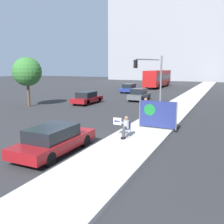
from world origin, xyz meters
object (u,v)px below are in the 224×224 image
Objects in this scene: car_on_road_nearest at (87,98)px; street_tree_near_curb at (27,72)px; traffic_light_pole at (150,73)px; parked_car_curbside at (54,140)px; seated_protester at (125,126)px; jogger_on_sidewalk at (146,111)px; car_on_road_midblock at (139,95)px; city_bus_on_road at (158,78)px; car_on_road_distant at (129,88)px; protest_banner at (157,114)px.

car_on_road_nearest is 6.88m from street_tree_near_curb.
traffic_light_pole reaches higher than parked_car_curbside.
jogger_on_sidewalk is (-0.01, 3.83, 0.28)m from seated_protester.
seated_protester is at bearing -80.32° from traffic_light_pole.
street_tree_near_curb is (-4.60, -4.19, 2.93)m from car_on_road_nearest.
street_tree_near_curb is (-9.01, -9.40, 2.88)m from car_on_road_midblock.
street_tree_near_curb is at bearing 177.02° from seated_protester.
jogger_on_sidewalk is 7.71m from parked_car_curbside.
seated_protester is at bearing -77.92° from city_bus_on_road.
car_on_road_nearest is (-9.20, 7.38, -0.41)m from jogger_on_sidewalk.
car_on_road_midblock reaches higher than car_on_road_distant.
traffic_light_pole is at bearing -61.95° from car_on_road_midblock.
traffic_light_pole reaches higher than car_on_road_distant.
car_on_road_midblock is at bearing -61.64° from car_on_road_distant.
street_tree_near_curb reaches higher than protest_banner.
parked_car_curbside is at bearing -64.85° from car_on_road_nearest.
protest_banner is at bearing -69.95° from traffic_light_pole.
parked_car_curbside is (-2.28, -7.35, -0.42)m from jogger_on_sidewalk.
traffic_light_pole is 1.10× the size of car_on_road_distant.
jogger_on_sidewalk is 0.43× the size of car_on_road_nearest.
car_on_road_nearest is (-6.92, 14.73, 0.01)m from parked_car_curbside.
protest_banner is (1.12, 2.73, 0.30)m from seated_protester.
traffic_light_pole is 1.06× the size of parked_car_curbside.
traffic_light_pole is 12.57m from street_tree_near_curb.
city_bus_on_road is 30.26m from street_tree_near_curb.
traffic_light_pole reaches higher than street_tree_near_curb.
jogger_on_sidewalk is 23.10m from car_on_road_distant.
city_bus_on_road is at bearing 104.81° from protest_banner.
car_on_road_distant is (-9.38, 21.11, -0.40)m from jogger_on_sidewalk.
street_tree_near_curb is at bearing -101.40° from city_bus_on_road.
car_on_road_nearest is 0.95× the size of car_on_road_distant.
traffic_light_pole is 26.47m from city_bus_on_road.
protest_banner reaches higher than seated_protester.
car_on_road_midblock is 9.68m from car_on_road_distant.
car_on_road_midblock is at bearing 113.39° from protest_banner.
car_on_road_midblock is (-5.92, 13.69, -0.39)m from protest_banner.
jogger_on_sidewalk is 0.41× the size of car_on_road_distant.
jogger_on_sidewalk reaches higher than car_on_road_distant.
protest_banner is 0.21× the size of city_bus_on_road.
car_on_road_distant is at bearing 118.24° from traffic_light_pole.
city_bus_on_road reaches higher than protest_banner.
seated_protester is 0.27× the size of car_on_road_distant.
parked_car_curbside is 40.56m from city_bus_on_road.
city_bus_on_road is (-7.83, 32.81, 0.83)m from jogger_on_sidewalk.
car_on_road_nearest is at bearing -89.22° from car_on_road_distant.
traffic_light_pole is 0.42× the size of city_bus_on_road.
city_bus_on_road reaches higher than car_on_road_nearest.
car_on_road_midblock reaches higher than seated_protester.
car_on_road_midblock is 0.35× the size of city_bus_on_road.
jogger_on_sidewalk is 0.39× the size of parked_car_curbside.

